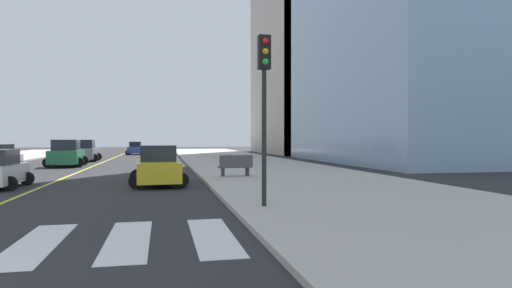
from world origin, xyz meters
TOP-DOWN VIEW (x-y plane):
  - sidewalk_kerb_east at (12.20, 20.00)m, footprint 10.00×120.00m
  - lane_divider_paint at (0.00, 40.00)m, footprint 0.16×80.00m
  - parking_garage_concrete at (28.87, 55.71)m, footprint 18.00×24.00m
  - car_blue_nearest at (1.76, 55.70)m, footprint 2.50×3.90m
  - car_gray_third at (-1.93, 38.41)m, footprint 2.90×4.59m
  - car_green_fourth at (-1.95, 30.58)m, footprint 3.01×4.70m
  - car_yellow_fifth at (5.03, 15.14)m, footprint 2.68×4.19m
  - car_red_sixth at (-5.03, 56.29)m, footprint 2.51×3.98m
  - traffic_light_near_corner at (8.17, 7.03)m, footprint 0.36×0.41m
  - park_bench at (9.03, 17.50)m, footprint 1.85×0.73m

SIDE VIEW (x-z plane):
  - lane_divider_paint at x=0.00m, z-range 0.00..0.01m
  - sidewalk_kerb_east at x=12.20m, z-range 0.00..0.15m
  - park_bench at x=9.03m, z-range 0.13..1.25m
  - car_blue_nearest at x=1.76m, z-range -0.06..1.66m
  - car_red_sixth at x=-5.03m, z-range -0.06..1.71m
  - car_yellow_fifth at x=5.03m, z-range -0.06..1.78m
  - car_gray_third at x=-1.93m, z-range -0.07..1.97m
  - car_green_fourth at x=-1.95m, z-range -0.07..2.00m
  - traffic_light_near_corner at x=8.17m, z-range 1.16..6.20m
  - parking_garage_concrete at x=28.87m, z-range 0.00..29.27m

